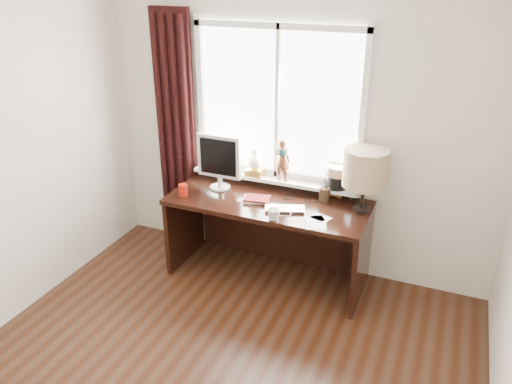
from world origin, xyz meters
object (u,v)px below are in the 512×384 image
at_px(red_cup, 183,190).
at_px(desk, 272,221).
at_px(laptop, 285,209).
at_px(mug, 273,214).
at_px(table_lamp, 365,169).
at_px(monitor, 219,159).

relative_size(red_cup, desk, 0.06).
xyz_separation_m(laptop, mug, (-0.04, -0.19, 0.04)).
xyz_separation_m(laptop, table_lamp, (0.57, 0.24, 0.35)).
bearing_deg(mug, red_cup, 172.07).
height_order(mug, desk, mug).
relative_size(mug, table_lamp, 0.19).
distance_m(laptop, mug, 0.19).
height_order(desk, monitor, monitor).
bearing_deg(table_lamp, laptop, -157.63).
relative_size(mug, red_cup, 0.94).
bearing_deg(monitor, mug, -30.59).
distance_m(laptop, desk, 0.38).
bearing_deg(desk, red_cup, -158.81).
xyz_separation_m(laptop, red_cup, (-0.91, -0.07, 0.04)).
height_order(laptop, red_cup, red_cup).
bearing_deg(red_cup, monitor, 50.13).
bearing_deg(laptop, desk, 113.90).
bearing_deg(mug, table_lamp, 34.82).
bearing_deg(monitor, laptop, -16.03).
xyz_separation_m(desk, monitor, (-0.49, -0.01, 0.52)).
relative_size(desk, monitor, 3.47).
distance_m(laptop, monitor, 0.76).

